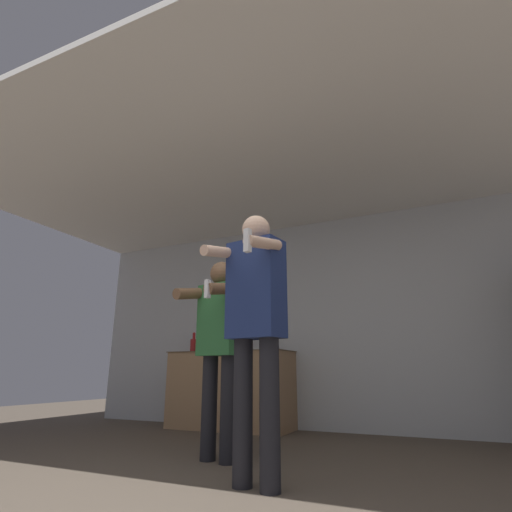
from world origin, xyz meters
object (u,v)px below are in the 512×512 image
Objects in this scene: bottle_tall_gin at (230,342)px; person_woman_foreground at (255,317)px; bottle_brown_liquor at (194,345)px; bottle_green_wine at (214,344)px; bottle_short_whiskey at (208,345)px; person_man_side at (219,338)px.

person_woman_foreground is (1.40, -2.25, -0.04)m from bottle_tall_gin.
person_woman_foreground reaches higher than bottle_brown_liquor.
bottle_green_wine is at bearing 0.00° from bottle_brown_liquor.
bottle_short_whiskey is 0.16× the size of person_woman_foreground.
bottle_short_whiskey is 0.33m from bottle_tall_gin.
person_woman_foreground reaches higher than person_man_side.
person_man_side is (-0.58, 0.55, -0.07)m from person_woman_foreground.
bottle_tall_gin reaches higher than bottle_green_wine.
bottle_brown_liquor is 0.93× the size of bottle_green_wine.
bottle_tall_gin is at bearing 121.85° from person_woman_foreground.
bottle_tall_gin is 0.19× the size of person_woman_foreground.
bottle_short_whiskey is 0.10m from bottle_green_wine.
bottle_tall_gin reaches higher than bottle_short_whiskey.
person_woman_foreground is at bearing -49.14° from bottle_brown_liquor.
person_man_side is at bearing -64.28° from bottle_tall_gin.
bottle_brown_liquor is (-0.22, -0.00, 0.00)m from bottle_short_whiskey.
bottle_brown_liquor is 0.17× the size of person_man_side.
bottle_green_wine is (0.10, -0.00, 0.00)m from bottle_short_whiskey.
bottle_brown_liquor is at bearing -180.00° from bottle_short_whiskey.
bottle_short_whiskey is 0.96× the size of bottle_green_wine.
person_man_side is (1.37, -1.70, -0.08)m from bottle_brown_liquor.
bottle_tall_gin is 0.23m from bottle_green_wine.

